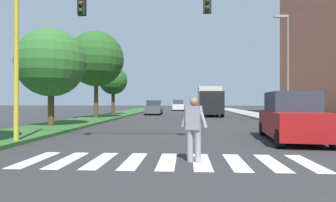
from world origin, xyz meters
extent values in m
plane|color=#2D2D30|center=(0.00, 30.00, 0.00)|extent=(140.00, 140.00, 0.00)
cube|color=silver|center=(-3.60, 6.45, 0.00)|extent=(0.45, 2.20, 0.01)
cube|color=silver|center=(-2.70, 6.45, 0.00)|extent=(0.45, 2.20, 0.01)
cube|color=silver|center=(-1.80, 6.45, 0.00)|extent=(0.45, 2.20, 0.01)
cube|color=silver|center=(-0.90, 6.45, 0.00)|extent=(0.45, 2.20, 0.01)
cube|color=silver|center=(0.00, 6.45, 0.00)|extent=(0.45, 2.20, 0.01)
cube|color=silver|center=(0.90, 6.45, 0.00)|extent=(0.45, 2.20, 0.01)
cube|color=silver|center=(1.80, 6.45, 0.00)|extent=(0.45, 2.20, 0.01)
cube|color=silver|center=(2.70, 6.45, 0.00)|extent=(0.45, 2.20, 0.01)
cube|color=silver|center=(3.60, 6.45, 0.00)|extent=(0.45, 2.20, 0.01)
cube|color=#2D5B28|center=(-7.21, 28.00, 0.07)|extent=(3.54, 64.00, 0.15)
cylinder|color=#4C3823|center=(-7.46, 15.43, 1.40)|extent=(0.36, 0.36, 2.51)
sphere|color=#2D6628|center=(-7.46, 15.43, 3.86)|extent=(4.01, 4.01, 4.01)
cylinder|color=#4C3823|center=(-7.25, 23.31, 1.97)|extent=(0.36, 0.36, 3.65)
sphere|color=#23561E|center=(-7.25, 23.31, 5.22)|extent=(4.74, 4.74, 4.74)
cylinder|color=#4C3823|center=(-7.38, 29.66, 1.53)|extent=(0.36, 0.36, 2.76)
sphere|color=#23561E|center=(-7.38, 29.66, 3.82)|extent=(3.04, 3.04, 3.04)
cube|color=#9E9991|center=(8.12, 28.00, 0.07)|extent=(3.00, 64.00, 0.15)
cylinder|color=gold|center=(-5.75, 9.10, 3.15)|extent=(0.18, 0.18, 6.00)
cube|color=black|center=(-3.28, 9.10, 5.10)|extent=(0.28, 0.20, 0.80)
sphere|color=#4C380F|center=(-3.28, 8.98, 5.10)|extent=(0.16, 0.16, 0.16)
sphere|color=#0F3F19|center=(-3.28, 8.98, 4.84)|extent=(0.16, 0.16, 0.16)
cube|color=black|center=(1.24, 9.10, 5.10)|extent=(0.28, 0.20, 0.80)
sphere|color=#4C380F|center=(1.24, 8.98, 5.10)|extent=(0.16, 0.16, 0.16)
sphere|color=#0F3F19|center=(1.24, 8.98, 4.84)|extent=(0.16, 0.16, 0.16)
cylinder|color=slate|center=(7.62, 19.64, 3.90)|extent=(0.14, 0.14, 7.50)
cube|color=gray|center=(7.12, 19.64, 7.55)|extent=(0.90, 0.24, 0.16)
cylinder|color=gray|center=(0.80, 6.34, 0.42)|extent=(0.21, 0.21, 0.85)
cylinder|color=gray|center=(0.60, 6.43, 0.42)|extent=(0.21, 0.21, 0.85)
cube|color=gray|center=(0.70, 6.38, 1.16)|extent=(0.45, 0.38, 0.62)
cylinder|color=gray|center=(0.92, 6.28, 1.19)|extent=(0.28, 0.19, 0.58)
cylinder|color=gray|center=(0.48, 6.49, 1.19)|extent=(0.28, 0.19, 0.58)
sphere|color=#8C664C|center=(0.70, 6.38, 1.58)|extent=(0.29, 0.29, 0.22)
cube|color=maroon|center=(4.71, 10.61, 0.70)|extent=(2.36, 4.77, 0.96)
cube|color=#2D333D|center=(4.73, 10.83, 1.58)|extent=(1.92, 2.69, 0.79)
cylinder|color=black|center=(5.38, 8.68, 0.32)|extent=(0.28, 0.66, 0.64)
cylinder|color=black|center=(3.65, 8.85, 0.32)|extent=(0.28, 0.66, 0.64)
cylinder|color=black|center=(5.76, 12.36, 0.32)|extent=(0.28, 0.66, 0.64)
cylinder|color=black|center=(4.03, 12.53, 0.32)|extent=(0.28, 0.66, 0.64)
cube|color=#474C51|center=(-3.23, 32.31, 0.62)|extent=(1.77, 4.11, 0.80)
cube|color=#2D333D|center=(-3.23, 32.11, 1.34)|extent=(1.54, 1.86, 0.65)
cylinder|color=black|center=(-4.03, 33.90, 0.32)|extent=(0.23, 0.64, 0.64)
cylinder|color=black|center=(-2.47, 33.92, 0.32)|extent=(0.23, 0.64, 0.64)
cylinder|color=black|center=(-4.00, 30.71, 0.32)|extent=(0.23, 0.64, 0.64)
cylinder|color=black|center=(-2.44, 30.72, 0.32)|extent=(0.23, 0.64, 0.64)
cube|color=silver|center=(-0.86, 46.63, 0.64)|extent=(2.03, 4.63, 0.85)
cube|color=#2D333D|center=(-0.85, 46.41, 1.41)|extent=(1.70, 2.11, 0.69)
cylinder|color=black|center=(-1.77, 48.43, 0.32)|extent=(0.25, 0.65, 0.64)
cylinder|color=black|center=(-0.09, 48.49, 0.32)|extent=(0.25, 0.65, 0.64)
cylinder|color=black|center=(-1.62, 44.77, 0.32)|extent=(0.25, 0.65, 0.64)
cylinder|color=black|center=(0.06, 44.84, 0.32)|extent=(0.25, 0.65, 0.64)
cube|color=gray|center=(3.55, 62.16, 0.63)|extent=(2.15, 4.36, 0.81)
cube|color=#2D333D|center=(3.53, 62.36, 1.37)|extent=(1.71, 2.04, 0.67)
cylinder|color=black|center=(4.50, 60.59, 0.32)|extent=(0.28, 0.66, 0.64)
cylinder|color=black|center=(2.94, 60.43, 0.32)|extent=(0.28, 0.66, 0.64)
cylinder|color=black|center=(4.17, 63.88, 0.32)|extent=(0.28, 0.66, 0.64)
cylinder|color=black|center=(2.60, 63.72, 0.32)|extent=(0.28, 0.66, 0.64)
cube|color=black|center=(2.98, 27.54, 1.45)|extent=(2.30, 2.00, 2.20)
cube|color=beige|center=(2.98, 30.64, 1.75)|extent=(2.30, 4.20, 2.70)
cylinder|color=black|center=(4.03, 27.54, 0.45)|extent=(0.30, 0.90, 0.90)
cylinder|color=black|center=(1.93, 27.54, 0.45)|extent=(0.30, 0.90, 0.90)
cylinder|color=black|center=(4.03, 31.69, 0.45)|extent=(0.30, 0.90, 0.90)
cylinder|color=black|center=(1.93, 31.69, 0.45)|extent=(0.30, 0.90, 0.90)
camera|label=1|loc=(0.50, -1.20, 1.60)|focal=31.06mm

